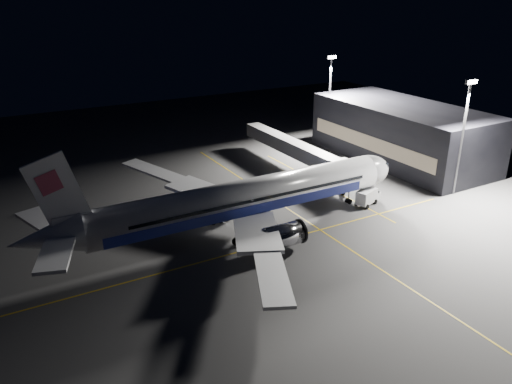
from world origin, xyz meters
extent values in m
plane|color=#4C4C4F|center=(0.00, 0.00, 0.00)|extent=(200.00, 200.00, 0.00)
cube|color=gold|center=(10.00, 0.00, 0.01)|extent=(0.25, 80.00, 0.01)
cube|color=gold|center=(0.00, -6.00, 0.01)|extent=(70.00, 0.25, 0.01)
cube|color=gold|center=(22.00, 10.00, 0.01)|extent=(0.25, 40.00, 0.01)
cylinder|color=silver|center=(0.00, 0.00, 5.30)|extent=(48.00, 5.60, 5.60)
ellipsoid|color=silver|center=(24.00, 0.00, 5.30)|extent=(8.96, 5.60, 5.60)
cube|color=black|center=(26.30, 0.00, 6.30)|extent=(2.20, 3.40, 0.90)
cone|color=silver|center=(-28.50, 0.00, 5.60)|extent=(9.00, 5.49, 5.49)
cube|color=navy|center=(-1.00, 2.78, 4.40)|extent=(42.24, 0.25, 1.50)
cube|color=navy|center=(-1.00, -2.78, 4.40)|extent=(42.24, 0.25, 1.50)
cube|color=silver|center=(-2.50, 8.00, 3.70)|extent=(11.36, 15.23, 1.53)
cube|color=silver|center=(-2.50, -8.00, 3.70)|extent=(11.36, 15.23, 1.53)
cube|color=silver|center=(-7.50, 20.50, 4.57)|extent=(8.57, 13.22, 1.31)
cube|color=silver|center=(-7.50, -20.50, 4.57)|extent=(8.57, 13.22, 1.31)
cube|color=silver|center=(-28.00, 5.20, 5.90)|extent=(6.20, 9.67, 0.45)
cube|color=silver|center=(-28.00, -5.20, 5.90)|extent=(6.20, 9.67, 0.45)
cube|color=white|center=(-26.20, 0.00, 11.50)|extent=(7.53, 0.40, 10.28)
cube|color=#BA3F5F|center=(-27.00, 0.00, 12.90)|extent=(3.22, 0.55, 3.22)
cylinder|color=#B7B7BF|center=(1.20, 9.00, 2.55)|extent=(5.60, 3.40, 3.40)
cylinder|color=#B7B7BF|center=(1.20, -9.00, 2.55)|extent=(5.60, 3.40, 3.40)
cylinder|color=#9999A0|center=(20.50, 0.00, 1.25)|extent=(0.26, 0.26, 2.50)
cylinder|color=black|center=(20.50, 0.00, 0.45)|extent=(0.90, 0.70, 0.90)
cylinder|color=#9999A0|center=(-3.00, 4.30, 1.25)|extent=(0.26, 0.26, 2.50)
cylinder|color=#9999A0|center=(-3.00, -4.30, 1.25)|extent=(0.26, 0.26, 2.50)
cylinder|color=black|center=(-3.00, 4.30, 0.55)|extent=(1.10, 1.60, 1.10)
cylinder|color=black|center=(-3.00, -4.30, 0.55)|extent=(1.10, 1.60, 1.10)
cube|color=black|center=(46.00, 14.00, 6.00)|extent=(18.00, 40.00, 12.00)
cube|color=brown|center=(36.95, 14.00, 5.00)|extent=(0.15, 36.00, 3.00)
cube|color=#B2B2B7|center=(22.00, 20.05, 4.60)|extent=(3.00, 33.90, 2.80)
cube|color=#B2B2B7|center=(22.00, 4.20, 4.60)|extent=(3.60, 3.20, 3.40)
cylinder|color=#9999A0|center=(22.00, 4.20, 1.55)|extent=(0.70, 0.70, 3.10)
cylinder|color=black|center=(22.00, 3.30, 0.35)|extent=(0.70, 0.30, 0.70)
cylinder|color=black|center=(22.00, 5.10, 0.35)|extent=(0.70, 0.30, 0.70)
cylinder|color=#59595E|center=(40.00, 32.00, 10.00)|extent=(0.44, 0.44, 20.00)
cube|color=#59595E|center=(40.00, 32.00, 20.30)|extent=(2.40, 0.50, 0.80)
cube|color=white|center=(40.00, 31.65, 20.30)|extent=(2.20, 0.15, 0.60)
cylinder|color=#59595E|center=(40.00, -6.00, 10.00)|extent=(0.44, 0.44, 20.00)
cube|color=#59595E|center=(40.00, -6.00, 20.30)|extent=(2.40, 0.50, 0.80)
cube|color=white|center=(40.00, -6.35, 20.30)|extent=(2.20, 0.15, 0.60)
cube|color=white|center=(22.73, -2.00, 1.60)|extent=(4.59, 3.32, 2.27)
cube|color=white|center=(25.07, -1.18, 0.98)|extent=(2.21, 2.40, 1.24)
cube|color=black|center=(25.07, -1.18, 1.50)|extent=(1.75, 2.07, 0.52)
cylinder|color=black|center=(23.73, -0.50, 0.41)|extent=(0.87, 0.52, 0.83)
cylinder|color=black|center=(24.45, -2.54, 0.41)|extent=(0.87, 0.52, 0.83)
cylinder|color=black|center=(21.00, -1.46, 0.41)|extent=(0.87, 0.52, 0.83)
cylinder|color=black|center=(21.72, -3.50, 0.41)|extent=(0.87, 0.52, 0.83)
cube|color=black|center=(-1.62, 8.15, 0.74)|extent=(2.70, 2.13, 1.08)
cube|color=black|center=(-1.62, 8.15, 1.42)|extent=(1.24, 1.24, 0.59)
sphere|color=#FFF2CC|center=(-2.33, 7.58, 0.74)|extent=(0.26, 0.26, 0.26)
sphere|color=#FFF2CC|center=(-1.39, 7.27, 0.74)|extent=(0.26, 0.26, 0.26)
cylinder|color=black|center=(-0.52, 8.67, 0.29)|extent=(0.63, 0.39, 0.59)
cylinder|color=black|center=(-1.04, 7.08, 0.29)|extent=(0.63, 0.39, 0.59)
cylinder|color=black|center=(-2.20, 9.22, 0.29)|extent=(0.63, 0.39, 0.59)
cylinder|color=black|center=(-2.72, 7.64, 0.29)|extent=(0.63, 0.39, 0.59)
cone|color=#E85809|center=(6.00, 8.94, 0.33)|extent=(0.44, 0.44, 0.66)
cone|color=#E85809|center=(6.00, 5.85, 0.33)|extent=(0.43, 0.43, 0.65)
cone|color=#E85809|center=(-8.00, 5.49, 0.32)|extent=(0.42, 0.42, 0.64)
camera|label=1|loc=(-32.93, -61.55, 34.57)|focal=35.00mm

